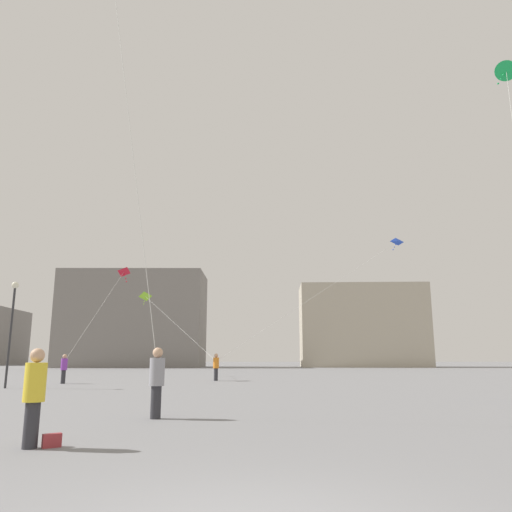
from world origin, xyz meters
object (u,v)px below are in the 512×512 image
object	(u,v)px
kite_emerald_diamond	(508,73)
building_right_hall	(363,326)
person_in_orange	(218,366)
handbag_beside_flyer	(54,440)
person_in_yellow	(36,393)
kite_cobalt_delta	(390,247)
building_centre_hall	(136,320)
person_in_grey	(158,379)
person_in_purple	(66,367)
kite_lime_delta	(149,299)
kite_crimson_delta	(124,274)
lamppost_west	(14,317)

from	to	relation	value
kite_emerald_diamond	building_right_hall	xyz separation A→B (m)	(4.20, 56.27, -9.32)
person_in_orange	handbag_beside_flyer	size ratio (longest dim) A/B	5.67
person_in_yellow	kite_emerald_diamond	world-z (taller)	kite_emerald_diamond
kite_cobalt_delta	building_centre_hall	bearing A→B (deg)	129.71
building_right_hall	person_in_yellow	bearing A→B (deg)	-106.78
kite_cobalt_delta	handbag_beside_flyer	xyz separation A→B (m)	(-15.01, -31.40, -10.60)
kite_emerald_diamond	handbag_beside_flyer	size ratio (longest dim) A/B	47.02
handbag_beside_flyer	person_in_orange	bearing A→B (deg)	87.75
person_in_grey	kite_emerald_diamond	bearing A→B (deg)	115.99
person_in_grey	handbag_beside_flyer	distance (m)	4.37
person_in_purple	kite_cobalt_delta	world-z (taller)	kite_cobalt_delta
kite_lime_delta	kite_emerald_diamond	bearing A→B (deg)	-41.83
kite_lime_delta	building_right_hall	xyz separation A→B (m)	(26.34, 36.46, -0.14)
person_in_grey	kite_emerald_diamond	world-z (taller)	kite_emerald_diamond
person_in_grey	person_in_orange	bearing A→B (deg)	175.85
kite_lime_delta	kite_cobalt_delta	bearing A→B (deg)	-4.33
person_in_yellow	building_centre_hall	xyz separation A→B (m)	(-15.04, 68.09, 6.30)
kite_emerald_diamond	kite_crimson_delta	distance (m)	26.91
lamppost_west	person_in_yellow	bearing A→B (deg)	-62.14
person_in_orange	kite_emerald_diamond	size ratio (longest dim) A/B	0.12
building_centre_hall	building_right_hall	distance (m)	36.04
kite_lime_delta	person_in_grey	bearing A→B (deg)	-76.79
person_in_grey	kite_crimson_delta	distance (m)	23.44
kite_lime_delta	kite_cobalt_delta	size ratio (longest dim) A/B	0.58
handbag_beside_flyer	person_in_yellow	bearing A→B (deg)	-164.05
person_in_purple	kite_cobalt_delta	distance (m)	26.99
person_in_purple	kite_crimson_delta	bearing A→B (deg)	156.42
building_centre_hall	building_right_hall	bearing A→B (deg)	2.28
person_in_yellow	lamppost_west	distance (m)	19.33
person_in_orange	lamppost_west	distance (m)	13.25
person_in_orange	building_centre_hall	world-z (taller)	building_centre_hall
kite_crimson_delta	handbag_beside_flyer	bearing A→B (deg)	-76.88
building_centre_hall	lamppost_west	bearing A→B (deg)	-83.21
building_centre_hall	person_in_orange	bearing A→B (deg)	-69.28
person_in_yellow	kite_crimson_delta	size ratio (longest dim) A/B	0.27
person_in_purple	kite_lime_delta	xyz separation A→B (m)	(2.27, 11.79, 5.58)
person_in_grey	kite_lime_delta	bearing A→B (deg)	-171.13
kite_crimson_delta	building_right_hall	world-z (taller)	building_right_hall
person_in_purple	kite_emerald_diamond	xyz separation A→B (m)	(24.41, -8.02, 14.76)
person_in_purple	person_in_grey	world-z (taller)	person_in_grey
kite_lime_delta	kite_crimson_delta	distance (m)	7.45
person_in_orange	person_in_purple	xyz separation A→B (m)	(-8.96, -3.58, -0.04)
kite_lime_delta	building_centre_hall	size ratio (longest dim) A/B	0.41
person_in_grey	kite_cobalt_delta	size ratio (longest dim) A/B	0.12
person_in_purple	kite_crimson_delta	distance (m)	8.09
person_in_orange	kite_crimson_delta	distance (m)	9.50
person_in_orange	handbag_beside_flyer	xyz separation A→B (m)	(-0.97, -24.75, -0.87)
handbag_beside_flyer	lamppost_west	bearing A→B (deg)	118.92
building_right_hall	person_in_purple	bearing A→B (deg)	-120.66
kite_lime_delta	building_right_hall	bearing A→B (deg)	54.15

